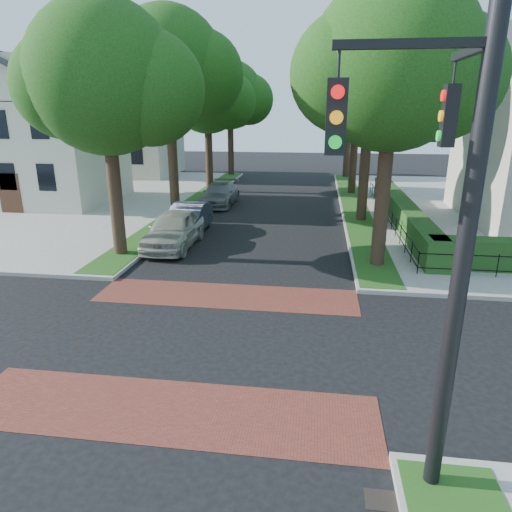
{
  "coord_description": "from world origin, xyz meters",
  "views": [
    {
      "loc": [
        3.0,
        -11.16,
        6.14
      ],
      "look_at": [
        1.07,
        2.89,
        1.6
      ],
      "focal_mm": 32.0,
      "sensor_mm": 36.0,
      "label": 1
    }
  ],
  "objects_px": {
    "traffic_signal": "(449,215)",
    "parked_car_front": "(174,229)",
    "parked_car_middle": "(188,219)",
    "parked_car_rear": "(220,194)"
  },
  "relations": [
    {
      "from": "traffic_signal",
      "to": "parked_car_front",
      "type": "height_order",
      "value": "traffic_signal"
    },
    {
      "from": "parked_car_rear",
      "to": "parked_car_middle",
      "type": "bearing_deg",
      "value": -89.44
    },
    {
      "from": "traffic_signal",
      "to": "parked_car_middle",
      "type": "distance_m",
      "value": 18.19
    },
    {
      "from": "parked_car_front",
      "to": "parked_car_rear",
      "type": "height_order",
      "value": "parked_car_front"
    },
    {
      "from": "parked_car_front",
      "to": "parked_car_middle",
      "type": "distance_m",
      "value": 2.46
    },
    {
      "from": "parked_car_middle",
      "to": "parked_car_rear",
      "type": "relative_size",
      "value": 0.92
    },
    {
      "from": "traffic_signal",
      "to": "parked_car_middle",
      "type": "height_order",
      "value": "traffic_signal"
    },
    {
      "from": "parked_car_middle",
      "to": "parked_car_front",
      "type": "bearing_deg",
      "value": -91.32
    },
    {
      "from": "parked_car_rear",
      "to": "parked_car_front",
      "type": "bearing_deg",
      "value": -89.42
    },
    {
      "from": "parked_car_front",
      "to": "parked_car_middle",
      "type": "height_order",
      "value": "parked_car_front"
    }
  ]
}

